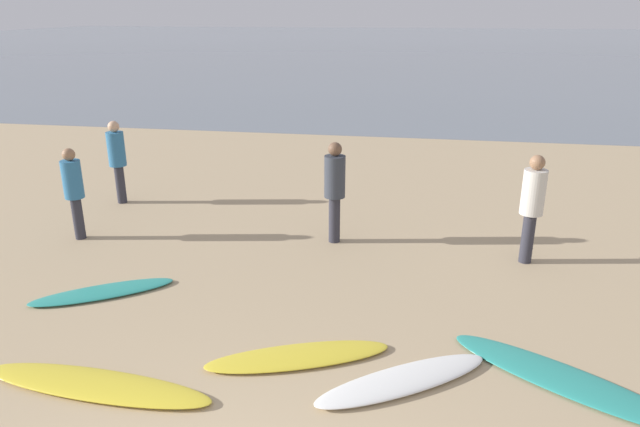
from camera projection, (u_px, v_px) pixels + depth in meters
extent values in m
cube|color=tan|center=(354.00, 193.00, 12.82)|extent=(120.00, 120.00, 0.20)
cube|color=slate|center=(411.00, 43.00, 64.27)|extent=(140.00, 100.00, 0.01)
ellipsoid|color=teal|center=(103.00, 292.00, 8.09)|extent=(1.89, 1.44, 0.07)
ellipsoid|color=yellow|center=(96.00, 385.00, 6.09)|extent=(2.64, 0.68, 0.09)
ellipsoid|color=yellow|center=(298.00, 356.00, 6.59)|extent=(2.18, 1.26, 0.07)
ellipsoid|color=white|center=(403.00, 380.00, 6.16)|extent=(2.00, 1.57, 0.09)
ellipsoid|color=teal|center=(564.00, 379.00, 6.19)|extent=(2.50, 1.88, 0.06)
cylinder|color=#2D2D38|center=(120.00, 184.00, 11.76)|extent=(0.19, 0.19, 0.78)
cylinder|color=teal|center=(116.00, 149.00, 11.52)|extent=(0.34, 0.34, 0.68)
sphere|color=tan|center=(113.00, 127.00, 11.36)|extent=(0.22, 0.22, 0.22)
cylinder|color=#2D2D38|center=(78.00, 218.00, 9.93)|extent=(0.18, 0.18, 0.74)
cylinder|color=teal|center=(72.00, 179.00, 9.70)|extent=(0.32, 0.32, 0.65)
sphere|color=#936B4C|center=(69.00, 155.00, 9.55)|extent=(0.21, 0.21, 0.21)
cylinder|color=#2D2D38|center=(528.00, 238.00, 8.99)|extent=(0.19, 0.19, 0.80)
cylinder|color=beige|center=(534.00, 192.00, 8.74)|extent=(0.35, 0.35, 0.70)
sphere|color=#936B4C|center=(537.00, 162.00, 8.58)|extent=(0.23, 0.23, 0.23)
cylinder|color=#2D2D38|center=(334.00, 219.00, 9.79)|extent=(0.19, 0.19, 0.81)
cylinder|color=#333842|center=(335.00, 177.00, 9.53)|extent=(0.35, 0.35, 0.70)
sphere|color=brown|center=(335.00, 149.00, 9.38)|extent=(0.23, 0.23, 0.23)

